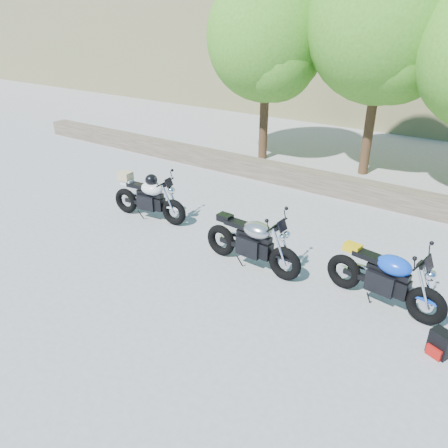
{
  "coord_description": "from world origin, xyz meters",
  "views": [
    {
      "loc": [
        4.5,
        -5.24,
        4.44
      ],
      "look_at": [
        0.2,
        1.0,
        0.75
      ],
      "focal_mm": 35.0,
      "sensor_mm": 36.0,
      "label": 1
    }
  ],
  "objects_px": {
    "silver_bike": "(252,243)",
    "white_bike": "(148,197)",
    "blue_bike": "(385,278)",
    "backpack": "(440,344)"
  },
  "relations": [
    {
      "from": "silver_bike",
      "to": "white_bike",
      "type": "xyz_separation_m",
      "value": [
        -3.14,
        0.5,
        0.03
      ]
    },
    {
      "from": "white_bike",
      "to": "blue_bike",
      "type": "bearing_deg",
      "value": -8.84
    },
    {
      "from": "white_bike",
      "to": "backpack",
      "type": "relative_size",
      "value": 5.1
    },
    {
      "from": "backpack",
      "to": "silver_bike",
      "type": "bearing_deg",
      "value": -165.9
    },
    {
      "from": "silver_bike",
      "to": "backpack",
      "type": "bearing_deg",
      "value": -5.96
    },
    {
      "from": "blue_bike",
      "to": "backpack",
      "type": "bearing_deg",
      "value": -26.36
    },
    {
      "from": "white_bike",
      "to": "backpack",
      "type": "xyz_separation_m",
      "value": [
        6.61,
        -1.04,
        -0.36
      ]
    },
    {
      "from": "blue_bike",
      "to": "silver_bike",
      "type": "bearing_deg",
      "value": -166.01
    },
    {
      "from": "silver_bike",
      "to": "backpack",
      "type": "relative_size",
      "value": 5.34
    },
    {
      "from": "white_bike",
      "to": "backpack",
      "type": "height_order",
      "value": "white_bike"
    }
  ]
}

